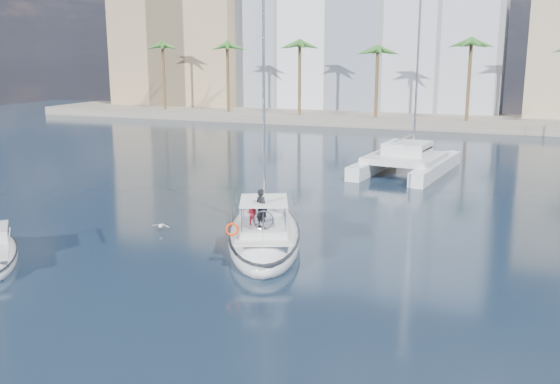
% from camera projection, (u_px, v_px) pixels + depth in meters
% --- Properties ---
extents(ground, '(160.00, 160.00, 0.00)m').
position_uv_depth(ground, '(248.00, 257.00, 30.58)').
color(ground, black).
rests_on(ground, ground).
extents(quay, '(120.00, 14.00, 1.20)m').
position_uv_depth(quay, '(428.00, 121.00, 85.95)').
color(quay, gray).
rests_on(quay, ground).
extents(building_modern, '(42.00, 16.00, 28.00)m').
position_uv_depth(building_modern, '(366.00, 25.00, 98.16)').
color(building_modern, white).
rests_on(building_modern, ground).
extents(building_tan_left, '(22.00, 14.00, 22.00)m').
position_uv_depth(building_tan_left, '(187.00, 45.00, 105.74)').
color(building_tan_left, tan).
rests_on(building_tan_left, ground).
extents(palm_left, '(3.60, 3.60, 12.30)m').
position_uv_depth(palm_left, '(194.00, 49.00, 92.16)').
color(palm_left, brown).
rests_on(palm_left, ground).
extents(palm_centre, '(3.60, 3.60, 12.30)m').
position_uv_depth(palm_centre, '(428.00, 49.00, 80.19)').
color(palm_centre, brown).
rests_on(palm_centre, ground).
extents(main_sloop, '(7.95, 12.38, 17.57)m').
position_uv_depth(main_sloop, '(264.00, 233.00, 32.83)').
color(main_sloop, white).
rests_on(main_sloop, ground).
extents(catamaran, '(7.57, 12.99, 17.97)m').
position_uv_depth(catamaran, '(406.00, 159.00, 51.98)').
color(catamaran, white).
rests_on(catamaran, ground).
extents(seagull, '(1.13, 0.49, 0.21)m').
position_uv_depth(seagull, '(161.00, 226.00, 34.90)').
color(seagull, silver).
rests_on(seagull, ground).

